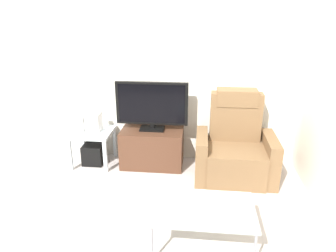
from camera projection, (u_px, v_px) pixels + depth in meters
ground_plane at (148, 198)px, 3.62m from camera, size 6.40×6.40×0.00m
wall_back at (160, 67)px, 4.22m from camera, size 6.40×0.06×2.60m
tv_stand at (152, 148)px, 4.31m from camera, size 0.82×0.48×0.51m
television at (152, 105)px, 4.12m from camera, size 0.94×0.20×0.65m
recliner_armchair at (235, 148)px, 4.01m from camera, size 0.98×0.78×1.08m
side_table at (92, 136)px, 4.31m from camera, size 0.54×0.54×0.48m
subwoofer_box at (94, 154)px, 4.40m from camera, size 0.28×0.28×0.28m
book_leftmost at (84, 124)px, 4.24m from camera, size 0.04×0.13×0.21m
book_middle at (87, 123)px, 4.23m from camera, size 0.05×0.10×0.23m
game_console at (98, 122)px, 4.24m from camera, size 0.07×0.20×0.25m
coffee_table at (203, 210)px, 2.79m from camera, size 0.90×0.60×0.39m
cell_phone at (219, 209)px, 2.75m from camera, size 0.10×0.16×0.01m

